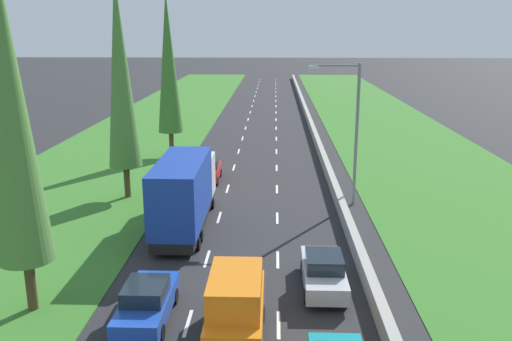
% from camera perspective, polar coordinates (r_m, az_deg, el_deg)
% --- Properties ---
extents(ground_plane, '(300.00, 300.00, 0.00)m').
position_cam_1_polar(ground_plane, '(64.37, 0.59, 4.99)').
color(ground_plane, '#28282B').
rests_on(ground_plane, ground).
extents(grass_verge_left, '(14.00, 140.00, 0.04)m').
position_cam_1_polar(grass_verge_left, '(65.89, -10.52, 4.99)').
color(grass_verge_left, '#387528').
rests_on(grass_verge_left, ground).
extents(grass_verge_right, '(14.00, 140.00, 0.04)m').
position_cam_1_polar(grass_verge_right, '(65.62, 13.26, 4.80)').
color(grass_verge_right, '#387528').
rests_on(grass_verge_right, ground).
extents(median_barrier, '(0.44, 120.00, 0.85)m').
position_cam_1_polar(median_barrier, '(64.42, 5.68, 5.31)').
color(median_barrier, '#9E9B93').
rests_on(median_barrier, ground).
extents(lane_markings, '(3.64, 116.00, 0.01)m').
position_cam_1_polar(lane_markings, '(64.37, 0.59, 5.00)').
color(lane_markings, white).
rests_on(lane_markings, ground).
extents(orange_van_centre_lane, '(1.96, 4.90, 2.82)m').
position_cam_1_polar(orange_van_centre_lane, '(19.63, -2.13, -14.51)').
color(orange_van_centre_lane, orange).
rests_on(orange_van_centre_lane, ground).
extents(blue_sedan_left_lane, '(1.82, 4.50, 1.64)m').
position_cam_1_polar(blue_sedan_left_lane, '(21.71, -11.52, -13.52)').
color(blue_sedan_left_lane, '#1E47B7').
rests_on(blue_sedan_left_lane, ground).
extents(blue_box_truck_left_lane, '(2.46, 9.40, 4.18)m').
position_cam_1_polar(blue_box_truck_left_lane, '(30.32, -7.58, -2.23)').
color(blue_box_truck_left_lane, black).
rests_on(blue_box_truck_left_lane, ground).
extents(red_hatchback_left_lane, '(1.74, 3.90, 1.72)m').
position_cam_1_polar(red_hatchback_left_lane, '(40.01, -5.12, 0.05)').
color(red_hatchback_left_lane, red).
rests_on(red_hatchback_left_lane, ground).
extents(silver_sedan_right_lane, '(1.82, 4.50, 1.64)m').
position_cam_1_polar(silver_sedan_right_lane, '(23.88, 7.18, -10.58)').
color(silver_sedan_right_lane, silver).
rests_on(silver_sedan_right_lane, ground).
extents(poplar_tree_nearest, '(2.17, 2.17, 14.65)m').
position_cam_1_polar(poplar_tree_nearest, '(21.73, -24.71, 6.52)').
color(poplar_tree_nearest, '#4C3823').
rests_on(poplar_tree_nearest, ground).
extents(poplar_tree_second, '(2.16, 2.16, 14.45)m').
position_cam_1_polar(poplar_tree_second, '(35.72, -14.22, 10.00)').
color(poplar_tree_second, '#4C3823').
rests_on(poplar_tree_second, ground).
extents(poplar_tree_third, '(2.15, 2.15, 14.08)m').
position_cam_1_polar(poplar_tree_third, '(47.36, -9.30, 11.12)').
color(poplar_tree_third, '#4C3823').
rests_on(poplar_tree_third, ground).
extents(street_light_mast, '(3.20, 0.28, 9.00)m').
position_cam_1_polar(street_light_mast, '(34.11, 10.10, 4.85)').
color(street_light_mast, gray).
rests_on(street_light_mast, ground).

